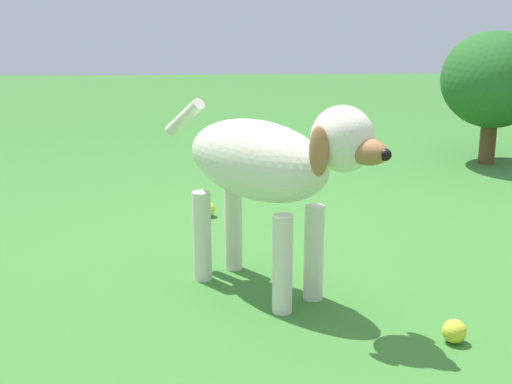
% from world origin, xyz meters
% --- Properties ---
extents(ground, '(14.00, 14.00, 0.00)m').
position_xyz_m(ground, '(0.00, 0.00, 0.00)').
color(ground, '#38722D').
extents(dog, '(0.73, 0.66, 0.63)m').
position_xyz_m(dog, '(-0.20, 0.07, 0.42)').
color(dog, silver).
rests_on(dog, ground).
extents(tennis_ball_1, '(0.07, 0.07, 0.07)m').
position_xyz_m(tennis_ball_1, '(-0.57, -0.41, 0.03)').
color(tennis_ball_1, yellow).
rests_on(tennis_ball_1, ground).
extents(tennis_ball_2, '(0.07, 0.07, 0.07)m').
position_xyz_m(tennis_ball_2, '(0.65, 0.27, 0.03)').
color(tennis_ball_2, yellow).
rests_on(tennis_ball_2, ground).
extents(shrub_near, '(0.64, 0.57, 0.75)m').
position_xyz_m(shrub_near, '(1.62, -1.33, 0.48)').
color(shrub_near, brown).
rests_on(shrub_near, ground).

